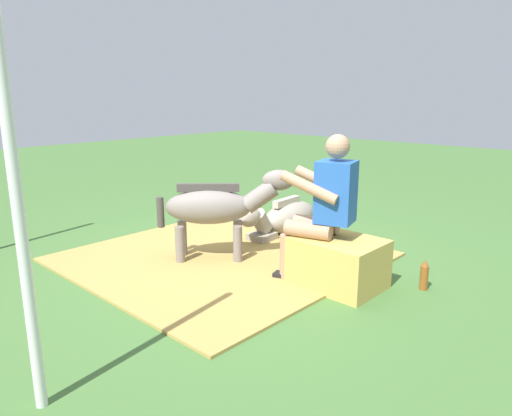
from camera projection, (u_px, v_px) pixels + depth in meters
name	position (u px, v px, depth m)	size (l,w,h in m)	color
ground_plane	(243.00, 259.00, 4.74)	(24.00, 24.00, 0.00)	#426B33
hay_patch	(222.00, 257.00, 4.78)	(2.65, 2.69, 0.02)	#AD8C47
hay_bale	(338.00, 262.00, 4.04)	(0.73, 0.56, 0.42)	tan
person_seated	(323.00, 204.00, 4.01)	(0.71, 0.53, 1.30)	tan
pony_standing	(218.00, 207.00, 4.59)	(1.07, 1.06, 0.91)	slate
pony_lying	(285.00, 218.00, 5.59)	(0.45, 1.34, 0.42)	gray
soda_bottle	(424.00, 275.00, 3.98)	(0.07, 0.07, 0.27)	brown
tent_pole_left	(17.00, 202.00, 2.26)	(0.06, 0.06, 2.23)	silver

